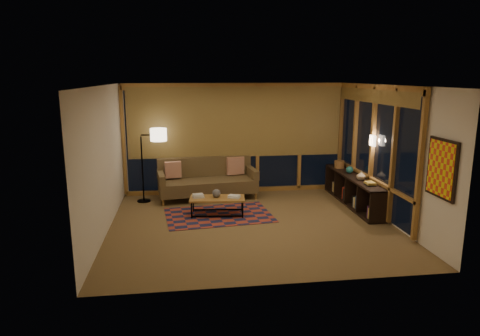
{
  "coord_description": "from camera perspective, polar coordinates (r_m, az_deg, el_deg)",
  "views": [
    {
      "loc": [
        -1.3,
        -7.91,
        2.88
      ],
      "look_at": [
        -0.15,
        0.56,
        1.02
      ],
      "focal_mm": 32.0,
      "sensor_mm": 36.0,
      "label": 1
    }
  ],
  "objects": [
    {
      "name": "book_stack_b",
      "position": [
        8.94,
        -0.78,
        -3.82
      ],
      "size": [
        0.3,
        0.27,
        0.05
      ],
      "primitive_type": null,
      "rotation": [
        0.0,
        0.0,
        -0.41
      ],
      "color": "silver",
      "rests_on": "coffee_table"
    },
    {
      "name": "ceiling",
      "position": [
        8.02,
        1.65,
        10.96
      ],
      "size": [
        5.5,
        5.0,
        0.01
      ],
      "primitive_type": "cube",
      "color": "white",
      "rests_on": "walls"
    },
    {
      "name": "sofa",
      "position": [
        10.18,
        -4.36,
        -1.49
      ],
      "size": [
        2.38,
        1.19,
        0.93
      ],
      "primitive_type": null,
      "rotation": [
        0.0,
        0.0,
        0.12
      ],
      "color": "brown",
      "rests_on": "floor"
    },
    {
      "name": "window_wall_right",
      "position": [
        9.52,
        17.14,
        2.46
      ],
      "size": [
        0.16,
        3.7,
        2.6
      ],
      "primitive_type": null,
      "color": "#9E682C",
      "rests_on": "walls"
    },
    {
      "name": "pillow_left",
      "position": [
        10.19,
        -8.91,
        -0.49
      ],
      "size": [
        0.4,
        0.2,
        0.38
      ],
      "primitive_type": null,
      "rotation": [
        0.0,
        0.0,
        0.2
      ],
      "color": "#B23A18",
      "rests_on": "sofa"
    },
    {
      "name": "floor",
      "position": [
        8.52,
        1.54,
        -7.51
      ],
      "size": [
        5.5,
        5.0,
        0.01
      ],
      "primitive_type": "cube",
      "color": "olive",
      "rests_on": "ground"
    },
    {
      "name": "wall_sconce",
      "position": [
        9.33,
        17.26,
        3.51
      ],
      "size": [
        0.12,
        0.18,
        0.22
      ],
      "primitive_type": null,
      "color": "#FFE5C2",
      "rests_on": "walls"
    },
    {
      "name": "bookshelf",
      "position": [
        10.01,
        14.84,
        -2.9
      ],
      "size": [
        0.4,
        2.67,
        0.67
      ],
      "primitive_type": null,
      "color": "black",
      "rests_on": "floor"
    },
    {
      "name": "book_stack_a",
      "position": [
        8.99,
        -5.61,
        -3.72
      ],
      "size": [
        0.26,
        0.22,
        0.07
      ],
      "primitive_type": null,
      "rotation": [
        0.0,
        0.0,
        0.16
      ],
      "color": "silver",
      "rests_on": "coffee_table"
    },
    {
      "name": "area_rug",
      "position": [
        9.05,
        -2.86,
        -6.28
      ],
      "size": [
        2.32,
        1.67,
        0.01
      ],
      "primitive_type": "cube",
      "rotation": [
        0.0,
        0.0,
        0.1
      ],
      "color": "#9D3828",
      "rests_on": "floor"
    },
    {
      "name": "pillow_right",
      "position": [
        10.52,
        -0.64,
        0.2
      ],
      "size": [
        0.45,
        0.24,
        0.43
      ],
      "primitive_type": null,
      "rotation": [
        0.0,
        0.0,
        0.23
      ],
      "color": "#B23A18",
      "rests_on": "sofa"
    },
    {
      "name": "coffee_table",
      "position": [
        9.01,
        -3.04,
        -5.13
      ],
      "size": [
        1.19,
        0.64,
        0.38
      ],
      "primitive_type": null,
      "rotation": [
        0.0,
        0.0,
        -0.11
      ],
      "color": "#9E682C",
      "rests_on": "floor"
    },
    {
      "name": "teal_bowl",
      "position": [
        10.15,
        14.41,
        -0.24
      ],
      "size": [
        0.18,
        0.18,
        0.17
      ],
      "primitive_type": "sphere",
      "rotation": [
        0.0,
        0.0,
        0.11
      ],
      "color": "#1C6363",
      "rests_on": "bookshelf"
    },
    {
      "name": "wall_art",
      "position": [
        7.4,
        25.26,
        -0.07
      ],
      "size": [
        0.06,
        0.74,
        0.94
      ],
      "primitive_type": null,
      "color": "red",
      "rests_on": "walls"
    },
    {
      "name": "ceramic_pot",
      "position": [
        8.97,
        -3.16,
        -3.36
      ],
      "size": [
        0.21,
        0.21,
        0.18
      ],
      "primitive_type": "sphere",
      "rotation": [
        0.0,
        0.0,
        0.18
      ],
      "color": "black",
      "rests_on": "coffee_table"
    },
    {
      "name": "shelf_book_stack",
      "position": [
        9.18,
        16.94,
        -2.0
      ],
      "size": [
        0.23,
        0.29,
        0.07
      ],
      "primitive_type": null,
      "rotation": [
        0.0,
        0.0,
        -0.2
      ],
      "color": "silver",
      "rests_on": "bookshelf"
    },
    {
      "name": "floor_lamp",
      "position": [
        10.06,
        -12.91,
        0.34
      ],
      "size": [
        0.59,
        0.4,
        1.71
      ],
      "primitive_type": null,
      "rotation": [
        0.0,
        0.0,
        0.05
      ],
      "color": "black",
      "rests_on": "floor"
    },
    {
      "name": "walls",
      "position": [
        8.16,
        1.59,
        1.44
      ],
      "size": [
        5.51,
        5.01,
        2.7
      ],
      "color": "white",
      "rests_on": "floor"
    },
    {
      "name": "window_wall_back",
      "position": [
        10.53,
        -0.54,
        3.91
      ],
      "size": [
        5.3,
        0.16,
        2.6
      ],
      "primitive_type": null,
      "color": "#9E682C",
      "rests_on": "walls"
    },
    {
      "name": "vase",
      "position": [
        9.57,
        15.85,
        -0.97
      ],
      "size": [
        0.22,
        0.22,
        0.2
      ],
      "primitive_type": "imported",
      "rotation": [
        0.0,
        0.0,
        0.17
      ],
      "color": "tan",
      "rests_on": "bookshelf"
    },
    {
      "name": "basket",
      "position": [
        10.69,
        13.11,
        0.48
      ],
      "size": [
        0.3,
        0.3,
        0.18
      ],
      "primitive_type": "cylinder",
      "rotation": [
        0.0,
        0.0,
        -0.33
      ],
      "color": "brown",
      "rests_on": "bookshelf"
    }
  ]
}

